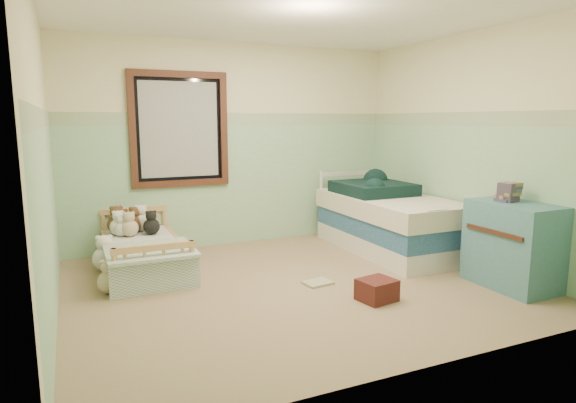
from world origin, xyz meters
name	(u,v)px	position (x,y,z in m)	size (l,w,h in m)	color
floor	(296,285)	(0.00, 0.00, -0.01)	(4.20, 3.60, 0.02)	#88714E
ceiling	(296,11)	(0.00, 0.00, 2.51)	(4.20, 3.60, 0.02)	white
wall_back	(235,145)	(0.00, 1.80, 1.25)	(4.20, 0.04, 2.50)	beige
wall_front	(425,174)	(0.00, -1.80, 1.25)	(4.20, 0.04, 2.50)	beige
wall_left	(42,162)	(-2.10, 0.00, 1.25)	(0.04, 3.60, 2.50)	beige
wall_right	(469,149)	(2.10, 0.00, 1.25)	(0.04, 3.60, 2.50)	beige
wainscot_mint	(237,185)	(0.00, 1.79, 0.75)	(4.20, 0.01, 1.50)	#9BBC9D
border_strip	(235,119)	(0.00, 1.79, 1.57)	(4.20, 0.01, 0.15)	#58845F
window_frame	(180,130)	(-0.70, 1.76, 1.45)	(1.16, 0.06, 1.36)	#331C12
window_blinds	(180,130)	(-0.70, 1.77, 1.45)	(0.92, 0.01, 1.12)	beige
toddler_bed_frame	(144,261)	(-1.27, 1.05, 0.10)	(0.75, 1.50, 0.19)	tan
toddler_mattress	(144,247)	(-1.27, 1.05, 0.25)	(0.69, 1.44, 0.12)	white
patchwork_quilt	(150,251)	(-1.27, 0.58, 0.33)	(0.81, 0.75, 0.03)	#6A9EC5
plush_bed_brown	(123,225)	(-1.42, 1.55, 0.40)	(0.18, 0.18, 0.18)	brown
plush_bed_white	(141,222)	(-1.22, 1.55, 0.42)	(0.21, 0.21, 0.21)	silver
plush_bed_tan	(130,228)	(-1.37, 1.33, 0.41)	(0.19, 0.19, 0.19)	#C9B28C
plush_bed_dark	(152,226)	(-1.14, 1.33, 0.40)	(0.18, 0.18, 0.18)	black
plush_floor_cream	(105,259)	(-1.64, 1.20, 0.13)	(0.26, 0.26, 0.26)	white
plush_floor_tan	(110,282)	(-1.66, 0.46, 0.11)	(0.22, 0.22, 0.22)	#C9B28C
twin_bed_frame	(389,242)	(1.55, 0.65, 0.11)	(0.95, 1.91, 0.22)	white
twin_boxspring	(390,224)	(1.55, 0.65, 0.33)	(0.95, 1.91, 0.22)	navy
twin_mattress	(390,206)	(1.55, 0.65, 0.55)	(0.99, 1.95, 0.22)	beige
teal_blanket	(373,188)	(1.50, 0.95, 0.73)	(0.81, 0.86, 0.14)	black
dresser	(513,245)	(1.84, -0.89, 0.40)	(0.50, 0.80, 0.80)	#37787A
book_stack	(508,192)	(1.84, -0.79, 0.89)	(0.18, 0.14, 0.18)	brown
red_pillow	(377,290)	(0.47, -0.68, 0.09)	(0.30, 0.26, 0.19)	maroon
floor_book	(318,283)	(0.19, -0.09, 0.01)	(0.26, 0.20, 0.02)	#F7C649
extra_plush_0	(121,229)	(-1.45, 1.37, 0.39)	(0.16, 0.16, 0.16)	silver
extra_plush_1	(135,223)	(-1.28, 1.54, 0.41)	(0.20, 0.20, 0.20)	brown
extra_plush_2	(117,224)	(-1.48, 1.52, 0.42)	(0.21, 0.21, 0.21)	brown
extra_plush_3	(119,227)	(-1.47, 1.44, 0.41)	(0.19, 0.19, 0.19)	white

